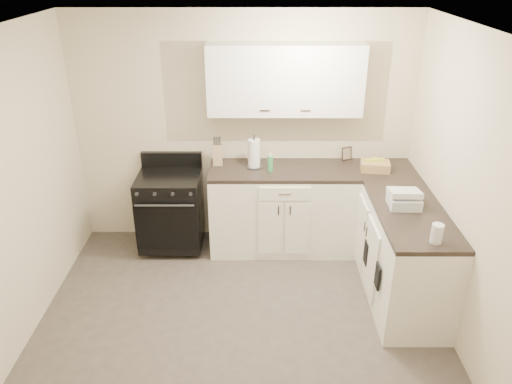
{
  "coord_description": "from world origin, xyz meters",
  "views": [
    {
      "loc": [
        0.15,
        -3.29,
        2.99
      ],
      "look_at": [
        0.14,
        0.85,
        0.98
      ],
      "focal_mm": 35.0,
      "sensor_mm": 36.0,
      "label": 1
    }
  ],
  "objects_px": {
    "knife_block": "(218,155)",
    "paper_towel": "(254,154)",
    "wicker_basket": "(375,166)",
    "countertop_grill": "(404,201)",
    "stove": "(171,210)"
  },
  "relations": [
    {
      "from": "wicker_basket",
      "to": "countertop_grill",
      "type": "height_order",
      "value": "countertop_grill"
    },
    {
      "from": "wicker_basket",
      "to": "paper_towel",
      "type": "bearing_deg",
      "value": 175.89
    },
    {
      "from": "knife_block",
      "to": "paper_towel",
      "type": "height_order",
      "value": "paper_towel"
    },
    {
      "from": "paper_towel",
      "to": "wicker_basket",
      "type": "height_order",
      "value": "paper_towel"
    },
    {
      "from": "stove",
      "to": "knife_block",
      "type": "height_order",
      "value": "knife_block"
    },
    {
      "from": "stove",
      "to": "countertop_grill",
      "type": "xyz_separation_m",
      "value": [
        2.24,
        -0.82,
        0.53
      ]
    },
    {
      "from": "knife_block",
      "to": "paper_towel",
      "type": "relative_size",
      "value": 0.73
    },
    {
      "from": "wicker_basket",
      "to": "countertop_grill",
      "type": "bearing_deg",
      "value": -83.91
    },
    {
      "from": "stove",
      "to": "wicker_basket",
      "type": "relative_size",
      "value": 2.76
    },
    {
      "from": "paper_towel",
      "to": "stove",
      "type": "bearing_deg",
      "value": -175.46
    },
    {
      "from": "paper_towel",
      "to": "countertop_grill",
      "type": "bearing_deg",
      "value": -33.71
    },
    {
      "from": "stove",
      "to": "countertop_grill",
      "type": "distance_m",
      "value": 2.44
    },
    {
      "from": "stove",
      "to": "knife_block",
      "type": "xyz_separation_m",
      "value": [
        0.52,
        0.14,
        0.59
      ]
    },
    {
      "from": "wicker_basket",
      "to": "countertop_grill",
      "type": "xyz_separation_m",
      "value": [
        0.09,
        -0.8,
        0.0
      ]
    },
    {
      "from": "knife_block",
      "to": "wicker_basket",
      "type": "relative_size",
      "value": 0.76
    }
  ]
}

